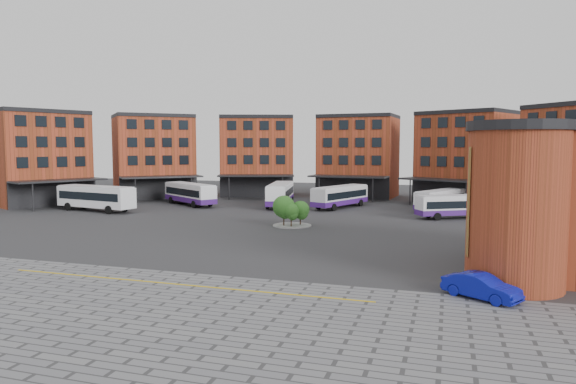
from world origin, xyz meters
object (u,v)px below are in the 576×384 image
(bus_a, at_px, (96,196))
(bus_e, at_px, (440,200))
(tree_island, at_px, (290,210))
(blue_car, at_px, (481,287))
(bus_f, at_px, (457,206))
(bus_d, at_px, (340,196))
(bus_b, at_px, (190,193))
(bus_c, at_px, (280,194))

(bus_a, height_order, bus_e, bus_a)
(bus_a, bearing_deg, tree_island, -88.62)
(tree_island, xyz_separation_m, blue_car, (18.95, -23.07, -1.09))
(bus_a, distance_m, bus_f, 48.68)
(bus_a, distance_m, blue_car, 56.41)
(tree_island, distance_m, blue_car, 29.88)
(bus_d, xyz_separation_m, bus_f, (16.28, -6.42, -0.14))
(bus_b, relative_size, bus_d, 0.98)
(tree_island, height_order, bus_b, tree_island)
(bus_d, height_order, bus_e, bus_d)
(bus_c, xyz_separation_m, bus_d, (9.05, 0.72, -0.13))
(bus_b, relative_size, blue_car, 2.50)
(bus_e, relative_size, blue_car, 2.28)
(bus_b, xyz_separation_m, blue_car, (39.99, -38.67, -1.07))
(bus_c, distance_m, bus_f, 25.96)
(bus_a, bearing_deg, bus_d, -55.44)
(bus_c, bearing_deg, bus_f, -24.05)
(bus_e, distance_m, blue_car, 42.97)
(bus_d, relative_size, bus_e, 1.12)
(tree_island, xyz_separation_m, bus_b, (-21.03, 15.59, -0.02))
(bus_e, bearing_deg, tree_island, -101.48)
(bus_a, bearing_deg, bus_e, -61.33)
(blue_car, bearing_deg, bus_a, 92.10)
(bus_c, bearing_deg, bus_b, 179.56)
(tree_island, height_order, bus_e, tree_island)
(bus_d, height_order, blue_car, bus_d)
(tree_island, bearing_deg, bus_e, 51.16)
(bus_f, height_order, blue_car, bus_f)
(tree_island, xyz_separation_m, bus_f, (18.10, 12.55, -0.23))
(tree_island, xyz_separation_m, bus_e, (15.93, 19.79, -0.24))
(tree_island, distance_m, bus_f, 22.03)
(bus_e, bearing_deg, bus_c, -148.86)
(bus_d, relative_size, blue_car, 2.55)
(tree_island, bearing_deg, bus_d, 84.52)
(bus_f, bearing_deg, bus_b, -124.15)
(bus_c, height_order, blue_car, bus_c)
(bus_c, xyz_separation_m, bus_f, (25.33, -5.70, -0.27))
(bus_a, distance_m, bus_d, 34.75)
(bus_b, height_order, bus_d, bus_b)
(bus_e, height_order, bus_f, bus_f)
(bus_a, height_order, bus_c, bus_a)
(tree_island, distance_m, bus_c, 19.63)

